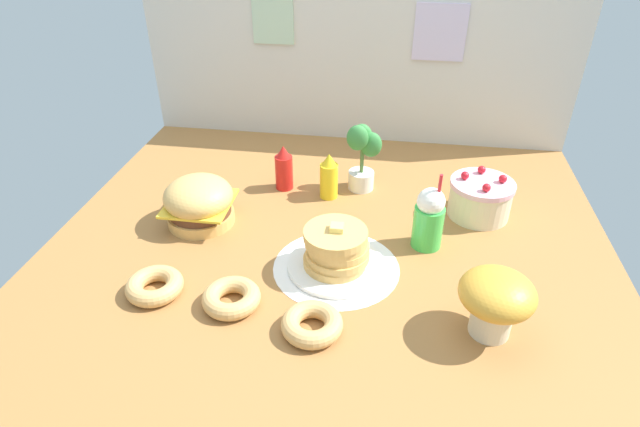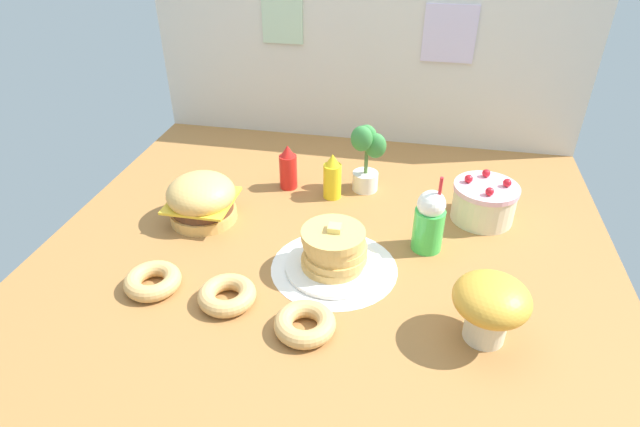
{
  "view_description": "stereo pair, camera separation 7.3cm",
  "coord_description": "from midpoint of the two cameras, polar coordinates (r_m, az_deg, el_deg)",
  "views": [
    {
      "loc": [
        0.21,
        -1.49,
        1.16
      ],
      "look_at": [
        -0.04,
        0.1,
        0.12
      ],
      "focal_mm": 29.27,
      "sensor_mm": 36.0,
      "label": 1
    },
    {
      "loc": [
        0.28,
        -1.48,
        1.16
      ],
      "look_at": [
        -0.04,
        0.1,
        0.12
      ],
      "focal_mm": 29.27,
      "sensor_mm": 36.0,
      "label": 2
    }
  ],
  "objects": [
    {
      "name": "donut_pink_glaze",
      "position": [
        1.82,
        -16.74,
        -7.04
      ],
      "size": [
        0.19,
        0.19,
        0.06
      ],
      "color": "tan",
      "rests_on": "ground_plane"
    },
    {
      "name": "ketchup_bottle",
      "position": [
        2.27,
        -2.58,
        4.97
      ],
      "size": [
        0.08,
        0.08,
        0.2
      ],
      "color": "red",
      "rests_on": "ground_plane"
    },
    {
      "name": "layer_cake",
      "position": [
        2.17,
        18.41,
        1.2
      ],
      "size": [
        0.25,
        0.25,
        0.18
      ],
      "color": "beige",
      "rests_on": "ground_plane"
    },
    {
      "name": "mushroom_stool",
      "position": [
        1.6,
        19.4,
        -9.34
      ],
      "size": [
        0.22,
        0.22,
        0.21
      ],
      "color": "beige",
      "rests_on": "ground_plane"
    },
    {
      "name": "pancake_stack",
      "position": [
        1.8,
        2.72,
        -4.18
      ],
      "size": [
        0.34,
        0.34,
        0.18
      ],
      "color": "white",
      "rests_on": "doily_mat"
    },
    {
      "name": "potted_plant",
      "position": [
        2.24,
        6.08,
        6.35
      ],
      "size": [
        0.15,
        0.12,
        0.31
      ],
      "color": "white",
      "rests_on": "ground_plane"
    },
    {
      "name": "ground_plane",
      "position": [
        1.9,
        1.57,
        -4.93
      ],
      "size": [
        2.1,
        2.1,
        0.02
      ],
      "primitive_type": "cube",
      "color": "#9E6B38"
    },
    {
      "name": "donut_chocolate",
      "position": [
        1.71,
        -8.93,
        -8.77
      ],
      "size": [
        0.19,
        0.19,
        0.06
      ],
      "color": "tan",
      "rests_on": "ground_plane"
    },
    {
      "name": "back_wall",
      "position": [
        2.64,
        5.86,
        16.93
      ],
      "size": [
        2.1,
        0.04,
        0.87
      ],
      "color": "beige",
      "rests_on": "ground_plane"
    },
    {
      "name": "mustard_bottle",
      "position": [
        2.2,
        2.31,
        3.96
      ],
      "size": [
        0.08,
        0.08,
        0.2
      ],
      "color": "yellow",
      "rests_on": "ground_plane"
    },
    {
      "name": "doily_mat",
      "position": [
        1.84,
        2.68,
        -5.94
      ],
      "size": [
        0.44,
        0.44,
        0.0
      ],
      "primitive_type": "cylinder",
      "color": "white",
      "rests_on": "ground_plane"
    },
    {
      "name": "donut_vanilla",
      "position": [
        1.6,
        -0.34,
        -11.94
      ],
      "size": [
        0.19,
        0.19,
        0.06
      ],
      "color": "tan",
      "rests_on": "ground_plane"
    },
    {
      "name": "cream_soda_cup",
      "position": [
        1.92,
        12.92,
        -0.82
      ],
      "size": [
        0.11,
        0.11,
        0.3
      ],
      "color": "green",
      "rests_on": "ground_plane"
    },
    {
      "name": "burger",
      "position": [
        2.09,
        -11.84,
        1.54
      ],
      "size": [
        0.27,
        0.27,
        0.19
      ],
      "color": "#DBA859",
      "rests_on": "ground_plane"
    }
  ]
}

